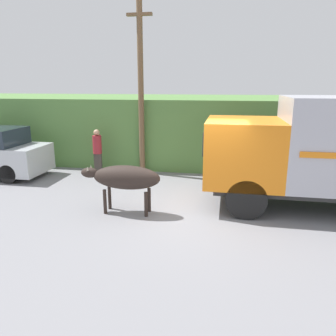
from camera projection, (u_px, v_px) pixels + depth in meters
The scene contains 5 objects.
ground_plane at pixel (196, 215), 8.60m from camera, with size 60.00×60.00×0.00m, color gray.
hillside_embankment at pixel (212, 127), 15.31m from camera, with size 32.00×6.69×2.75m.
brown_cow at pixel (125, 178), 8.52m from camera, with size 2.15×0.63×1.29m.
pedestrian_on_hill at pixel (97, 150), 12.33m from camera, with size 0.40×0.40×1.69m.
utility_pole at pixel (141, 84), 11.86m from camera, with size 0.90×0.21×6.43m.
Camera 1 is at (0.72, -8.03, 3.34)m, focal length 35.00 mm.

